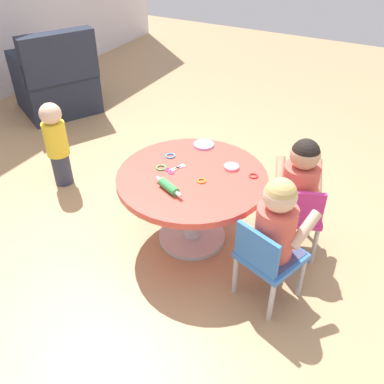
{
  "coord_description": "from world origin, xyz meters",
  "views": [
    {
      "loc": [
        -1.85,
        -0.99,
        1.9
      ],
      "look_at": [
        0.0,
        0.0,
        0.38
      ],
      "focal_mm": 39.28,
      "sensor_mm": 36.0,
      "label": 1
    }
  ],
  "objects_px": {
    "seated_child_right": "(301,179)",
    "toddler_standing": "(56,142)",
    "child_chair_right": "(295,214)",
    "craft_scissors": "(173,170)",
    "child_chair_left": "(267,258)",
    "craft_table": "(192,191)",
    "seated_child_left": "(277,222)",
    "armchair_dark": "(57,82)",
    "rolling_pin": "(169,187)"
  },
  "relations": [
    {
      "from": "seated_child_right",
      "to": "toddler_standing",
      "type": "relative_size",
      "value": 0.76
    },
    {
      "from": "child_chair_right",
      "to": "craft_scissors",
      "type": "bearing_deg",
      "value": 104.63
    },
    {
      "from": "child_chair_left",
      "to": "seated_child_right",
      "type": "xyz_separation_m",
      "value": [
        0.47,
        -0.01,
        0.23
      ]
    },
    {
      "from": "craft_table",
      "to": "seated_child_left",
      "type": "distance_m",
      "value": 0.65
    },
    {
      "from": "seated_child_left",
      "to": "armchair_dark",
      "type": "bearing_deg",
      "value": 64.37
    },
    {
      "from": "child_chair_left",
      "to": "armchair_dark",
      "type": "xyz_separation_m",
      "value": [
        1.36,
        2.74,
        0.0
      ]
    },
    {
      "from": "craft_table",
      "to": "seated_child_right",
      "type": "height_order",
      "value": "seated_child_right"
    },
    {
      "from": "craft_table",
      "to": "toddler_standing",
      "type": "bearing_deg",
      "value": 85.27
    },
    {
      "from": "craft_scissors",
      "to": "armchair_dark",
      "type": "bearing_deg",
      "value": 61.18
    },
    {
      "from": "child_chair_right",
      "to": "seated_child_right",
      "type": "bearing_deg",
      "value": 20.16
    },
    {
      "from": "child_chair_right",
      "to": "craft_table",
      "type": "bearing_deg",
      "value": 107.04
    },
    {
      "from": "toddler_standing",
      "to": "craft_scissors",
      "type": "relative_size",
      "value": 4.72
    },
    {
      "from": "armchair_dark",
      "to": "rolling_pin",
      "type": "distance_m",
      "value": 2.49
    },
    {
      "from": "child_chair_right",
      "to": "armchair_dark",
      "type": "relative_size",
      "value": 0.56
    },
    {
      "from": "craft_table",
      "to": "armchair_dark",
      "type": "relative_size",
      "value": 0.95
    },
    {
      "from": "child_chair_left",
      "to": "toddler_standing",
      "type": "relative_size",
      "value": 0.8
    },
    {
      "from": "seated_child_left",
      "to": "rolling_pin",
      "type": "bearing_deg",
      "value": 89.07
    },
    {
      "from": "child_chair_right",
      "to": "armchair_dark",
      "type": "bearing_deg",
      "value": 71.54
    },
    {
      "from": "armchair_dark",
      "to": "toddler_standing",
      "type": "distance_m",
      "value": 1.39
    },
    {
      "from": "craft_table",
      "to": "child_chair_right",
      "type": "bearing_deg",
      "value": -72.96
    },
    {
      "from": "child_chair_left",
      "to": "toddler_standing",
      "type": "xyz_separation_m",
      "value": [
        0.35,
        1.79,
        0.05
      ]
    },
    {
      "from": "craft_table",
      "to": "armchair_dark",
      "type": "bearing_deg",
      "value": 62.74
    },
    {
      "from": "seated_child_left",
      "to": "craft_table",
      "type": "bearing_deg",
      "value": 70.61
    },
    {
      "from": "child_chair_left",
      "to": "child_chair_right",
      "type": "distance_m",
      "value": 0.44
    },
    {
      "from": "seated_child_left",
      "to": "rolling_pin",
      "type": "xyz_separation_m",
      "value": [
        0.01,
        0.64,
        -0.0
      ]
    },
    {
      "from": "rolling_pin",
      "to": "craft_scissors",
      "type": "bearing_deg",
      "value": 23.53
    },
    {
      "from": "seated_child_right",
      "to": "armchair_dark",
      "type": "height_order",
      "value": "armchair_dark"
    },
    {
      "from": "child_chair_left",
      "to": "child_chair_right",
      "type": "height_order",
      "value": "same"
    },
    {
      "from": "craft_table",
      "to": "child_chair_left",
      "type": "relative_size",
      "value": 1.7
    },
    {
      "from": "seated_child_left",
      "to": "armchair_dark",
      "type": "relative_size",
      "value": 0.53
    },
    {
      "from": "seated_child_right",
      "to": "armchair_dark",
      "type": "xyz_separation_m",
      "value": [
        0.89,
        2.75,
        -0.22
      ]
    },
    {
      "from": "child_chair_left",
      "to": "toddler_standing",
      "type": "distance_m",
      "value": 1.83
    },
    {
      "from": "child_chair_right",
      "to": "craft_scissors",
      "type": "height_order",
      "value": "child_chair_right"
    },
    {
      "from": "craft_table",
      "to": "seated_child_left",
      "type": "xyz_separation_m",
      "value": [
        -0.21,
        -0.6,
        0.15
      ]
    },
    {
      "from": "child_chair_left",
      "to": "craft_scissors",
      "type": "bearing_deg",
      "value": 71.17
    },
    {
      "from": "armchair_dark",
      "to": "toddler_standing",
      "type": "bearing_deg",
      "value": -136.83
    },
    {
      "from": "rolling_pin",
      "to": "child_chair_right",
      "type": "bearing_deg",
      "value": -59.24
    },
    {
      "from": "child_chair_right",
      "to": "rolling_pin",
      "type": "distance_m",
      "value": 0.79
    },
    {
      "from": "child_chair_right",
      "to": "rolling_pin",
      "type": "bearing_deg",
      "value": 120.76
    },
    {
      "from": "child_chair_right",
      "to": "seated_child_left",
      "type": "bearing_deg",
      "value": 178.69
    },
    {
      "from": "child_chair_left",
      "to": "toddler_standing",
      "type": "height_order",
      "value": "toddler_standing"
    },
    {
      "from": "rolling_pin",
      "to": "seated_child_right",
      "type": "bearing_deg",
      "value": -56.31
    },
    {
      "from": "child_chair_left",
      "to": "rolling_pin",
      "type": "relative_size",
      "value": 2.44
    },
    {
      "from": "seated_child_left",
      "to": "craft_scissors",
      "type": "bearing_deg",
      "value": 74.19
    },
    {
      "from": "craft_table",
      "to": "rolling_pin",
      "type": "height_order",
      "value": "rolling_pin"
    },
    {
      "from": "armchair_dark",
      "to": "seated_child_right",
      "type": "bearing_deg",
      "value": -107.85
    },
    {
      "from": "child_chair_right",
      "to": "seated_child_right",
      "type": "height_order",
      "value": "seated_child_right"
    },
    {
      "from": "child_chair_left",
      "to": "seated_child_left",
      "type": "relative_size",
      "value": 1.05
    },
    {
      "from": "child_chair_left",
      "to": "toddler_standing",
      "type": "bearing_deg",
      "value": 78.99
    },
    {
      "from": "child_chair_left",
      "to": "seated_child_right",
      "type": "bearing_deg",
      "value": -1.07
    }
  ]
}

